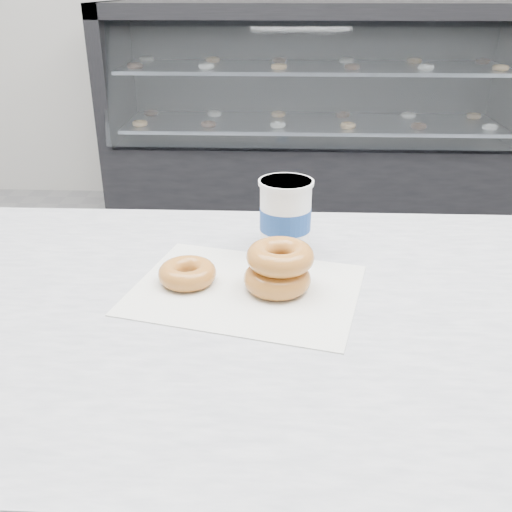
% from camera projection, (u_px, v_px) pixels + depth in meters
% --- Properties ---
extents(ground, '(5.00, 5.00, 0.00)m').
position_uv_depth(ground, '(334.00, 459.00, 1.76)').
color(ground, gray).
rests_on(ground, ground).
extents(display_case, '(2.40, 0.74, 1.25)m').
position_uv_depth(display_case, '(311.00, 138.00, 3.47)').
color(display_case, black).
rests_on(display_case, ground).
extents(wax_paper, '(0.39, 0.33, 0.00)m').
position_uv_depth(wax_paper, '(246.00, 289.00, 0.88)').
color(wax_paper, silver).
rests_on(wax_paper, counter).
extents(donut_single, '(0.11, 0.11, 0.03)m').
position_uv_depth(donut_single, '(187.00, 273.00, 0.89)').
color(donut_single, '#B88532').
rests_on(donut_single, wax_paper).
extents(donut_stack, '(0.15, 0.15, 0.07)m').
position_uv_depth(donut_stack, '(279.00, 268.00, 0.87)').
color(donut_stack, '#B88532').
rests_on(donut_stack, wax_paper).
extents(coffee_cup, '(0.12, 0.12, 0.13)m').
position_uv_depth(coffee_cup, '(285.00, 215.00, 0.99)').
color(coffee_cup, white).
rests_on(coffee_cup, counter).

